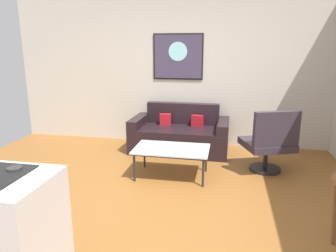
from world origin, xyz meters
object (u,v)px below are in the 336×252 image
object	(u,v)px
coffee_table	(172,150)
couch	(180,135)
armchair	(270,142)
wall_painting	(178,57)

from	to	relation	value
coffee_table	couch	bearing A→B (deg)	92.96
armchair	wall_painting	distance (m)	2.27
couch	coffee_table	xyz separation A→B (m)	(0.06, -1.15, 0.11)
armchair	wall_painting	xyz separation A→B (m)	(-1.53, 1.20, 1.15)
coffee_table	wall_painting	bearing A→B (deg)	96.36
couch	coffee_table	world-z (taller)	couch
couch	armchair	world-z (taller)	armchair
couch	coffee_table	bearing A→B (deg)	-87.04
coffee_table	armchair	size ratio (longest dim) A/B	1.10
wall_painting	armchair	bearing A→B (deg)	-38.16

